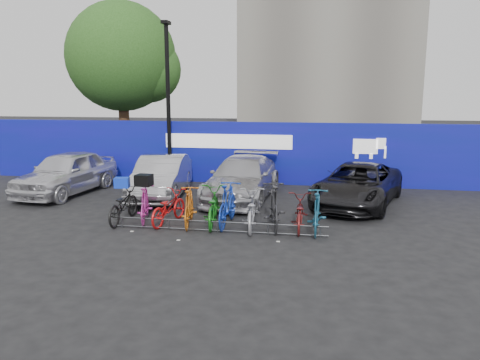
% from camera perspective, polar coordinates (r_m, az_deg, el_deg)
% --- Properties ---
extents(ground, '(100.00, 100.00, 0.00)m').
position_cam_1_polar(ground, '(12.64, -2.16, -5.60)').
color(ground, black).
rests_on(ground, ground).
extents(hoarding, '(22.00, 0.18, 2.40)m').
position_cam_1_polar(hoarding, '(18.20, 1.69, 3.32)').
color(hoarding, navy).
rests_on(hoarding, ground).
extents(tree, '(5.40, 5.20, 7.80)m').
position_cam_1_polar(tree, '(23.86, -13.69, 14.09)').
color(tree, '#382314').
rests_on(tree, ground).
extents(lamppost, '(0.25, 0.50, 6.11)m').
position_cam_1_polar(lamppost, '(18.19, -8.75, 9.73)').
color(lamppost, black).
rests_on(lamppost, ground).
extents(bike_rack, '(5.60, 0.03, 0.30)m').
position_cam_1_polar(bike_rack, '(12.04, -2.75, -5.65)').
color(bike_rack, '#595B60').
rests_on(bike_rack, ground).
extents(car_0, '(2.29, 4.60, 1.51)m').
position_cam_1_polar(car_0, '(17.51, -20.40, 0.86)').
color(car_0, silver).
rests_on(car_0, ground).
extents(car_1, '(1.98, 4.39, 1.40)m').
position_cam_1_polar(car_1, '(16.08, -9.56, 0.36)').
color(car_1, '#9E9DA1').
rests_on(car_1, ground).
extents(car_2, '(2.30, 4.93, 1.39)m').
position_cam_1_polar(car_2, '(15.62, 0.28, 0.20)').
color(car_2, '#ACABB1').
rests_on(car_2, ground).
extents(car_3, '(3.45, 5.14, 1.31)m').
position_cam_1_polar(car_3, '(15.23, 14.15, -0.57)').
color(car_3, black).
rests_on(car_3, ground).
extents(bike_0, '(0.65, 1.85, 0.97)m').
position_cam_1_polar(bike_0, '(13.28, -14.07, -2.95)').
color(bike_0, black).
rests_on(bike_0, ground).
extents(bike_1, '(0.89, 1.75, 1.01)m').
position_cam_1_polar(bike_1, '(13.19, -11.53, -2.85)').
color(bike_1, '#D133A3').
rests_on(bike_1, ground).
extents(bike_2, '(0.94, 1.82, 0.91)m').
position_cam_1_polar(bike_2, '(12.88, -8.72, -3.32)').
color(bike_2, red).
rests_on(bike_2, ground).
extents(bike_3, '(0.76, 1.79, 1.04)m').
position_cam_1_polar(bike_3, '(12.60, -6.23, -3.27)').
color(bike_3, '#CE6516').
rests_on(bike_3, ground).
extents(bike_4, '(0.93, 2.00, 1.01)m').
position_cam_1_polar(bike_4, '(12.59, -3.38, -3.29)').
color(bike_4, '#166F17').
rests_on(bike_4, ground).
extents(bike_5, '(0.60, 1.97, 1.17)m').
position_cam_1_polar(bike_5, '(12.52, -1.52, -2.98)').
color(bike_5, '#1535AD').
rests_on(bike_5, ground).
extents(bike_6, '(0.83, 1.94, 0.99)m').
position_cam_1_polar(bike_6, '(12.26, 1.35, -3.72)').
color(bike_6, '#9B9CA2').
rests_on(bike_6, ground).
extents(bike_7, '(0.89, 2.07, 1.20)m').
position_cam_1_polar(bike_7, '(12.31, 4.19, -3.17)').
color(bike_7, '#272729').
rests_on(bike_7, ground).
extents(bike_8, '(0.64, 1.73, 0.90)m').
position_cam_1_polar(bike_8, '(12.27, 7.22, -4.01)').
color(bike_8, maroon).
rests_on(bike_8, ground).
extents(bike_9, '(0.57, 1.83, 1.09)m').
position_cam_1_polar(bike_9, '(12.12, 9.35, -3.79)').
color(bike_9, '#1C5978').
rests_on(bike_9, ground).
extents(cargo_crate, '(0.44, 0.36, 0.28)m').
position_cam_1_polar(cargo_crate, '(13.15, -14.19, -0.31)').
color(cargo_crate, '#1032D0').
rests_on(cargo_crate, bike_0).
extents(cargo_topcase, '(0.45, 0.41, 0.31)m').
position_cam_1_polar(cargo_topcase, '(13.06, -11.64, -0.02)').
color(cargo_topcase, black).
rests_on(cargo_topcase, bike_1).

